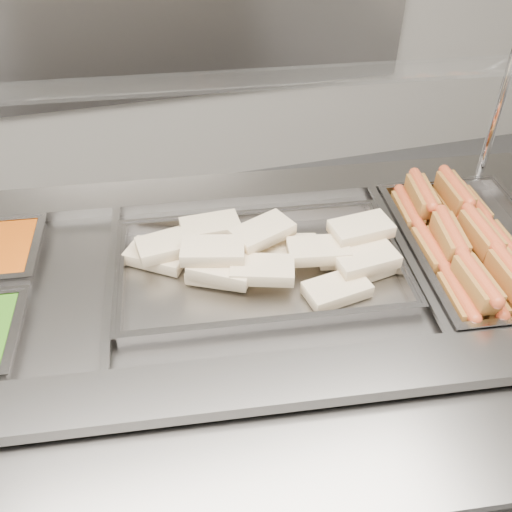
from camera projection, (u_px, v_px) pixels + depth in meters
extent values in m
cube|color=slate|center=(239.00, 382.00, 1.88)|extent=(2.09, 1.07, 0.97)
cube|color=gray|center=(255.00, 384.00, 1.27)|extent=(2.09, 0.40, 0.03)
cube|color=gray|center=(223.00, 190.00, 1.85)|extent=(2.09, 0.40, 0.03)
cube|color=black|center=(237.00, 302.00, 1.64)|extent=(1.87, 0.85, 0.02)
cube|color=gray|center=(405.00, 250.00, 1.60)|extent=(0.10, 0.63, 0.01)
cube|color=gray|center=(111.00, 277.00, 1.52)|extent=(0.10, 0.63, 0.01)
cube|color=gray|center=(268.00, 469.00, 1.15)|extent=(2.02, 0.52, 0.02)
cylinder|color=silver|center=(501.00, 102.00, 1.76)|extent=(0.03, 0.03, 0.49)
cube|color=silver|center=(222.00, 80.00, 1.45)|extent=(1.86, 0.55, 0.10)
cube|color=brown|center=(458.00, 300.00, 1.48)|extent=(0.08, 0.17, 0.06)
cylinder|color=#D24C25|center=(460.00, 293.00, 1.46)|extent=(0.06, 0.19, 0.03)
cube|color=brown|center=(430.00, 252.00, 1.62)|extent=(0.07, 0.17, 0.06)
cylinder|color=#D24C25|center=(432.00, 246.00, 1.61)|extent=(0.05, 0.19, 0.03)
cube|color=brown|center=(407.00, 213.00, 1.77)|extent=(0.08, 0.17, 0.06)
cylinder|color=#D24C25|center=(408.00, 206.00, 1.75)|extent=(0.06, 0.19, 0.03)
cube|color=brown|center=(483.00, 297.00, 1.48)|extent=(0.07, 0.17, 0.06)
cylinder|color=#D24C25|center=(485.00, 291.00, 1.47)|extent=(0.05, 0.19, 0.03)
cube|color=brown|center=(453.00, 250.00, 1.63)|extent=(0.08, 0.17, 0.06)
cylinder|color=#D24C25|center=(455.00, 243.00, 1.61)|extent=(0.05, 0.19, 0.03)
cube|color=brown|center=(428.00, 210.00, 1.78)|extent=(0.08, 0.17, 0.06)
cylinder|color=#D24C25|center=(430.00, 204.00, 1.76)|extent=(0.05, 0.19, 0.03)
cube|color=brown|center=(509.00, 294.00, 1.49)|extent=(0.08, 0.17, 0.06)
cylinder|color=#D24C25|center=(511.00, 288.00, 1.47)|extent=(0.05, 0.19, 0.03)
cube|color=brown|center=(477.00, 247.00, 1.64)|extent=(0.08, 0.17, 0.06)
cylinder|color=#D24C25|center=(479.00, 241.00, 1.62)|extent=(0.06, 0.19, 0.03)
cube|color=brown|center=(449.00, 209.00, 1.78)|extent=(0.08, 0.17, 0.06)
cylinder|color=#D24C25|center=(451.00, 202.00, 1.77)|extent=(0.06, 0.19, 0.03)
cube|color=brown|center=(500.00, 245.00, 1.64)|extent=(0.07, 0.17, 0.06)
cylinder|color=#D24C25|center=(502.00, 239.00, 1.63)|extent=(0.05, 0.19, 0.03)
cube|color=brown|center=(471.00, 208.00, 1.79)|extent=(0.07, 0.17, 0.06)
cylinder|color=#D24C25|center=(473.00, 201.00, 1.78)|extent=(0.05, 0.19, 0.03)
cube|color=brown|center=(477.00, 284.00, 1.44)|extent=(0.07, 0.17, 0.06)
cylinder|color=#D24C25|center=(479.00, 277.00, 1.42)|extent=(0.05, 0.19, 0.03)
cube|color=brown|center=(449.00, 237.00, 1.58)|extent=(0.09, 0.18, 0.06)
cylinder|color=#D24C25|center=(451.00, 230.00, 1.57)|extent=(0.07, 0.19, 0.03)
cube|color=brown|center=(422.00, 196.00, 1.74)|extent=(0.09, 0.17, 0.06)
cylinder|color=#D24C25|center=(423.00, 189.00, 1.72)|extent=(0.07, 0.19, 0.03)
cube|color=brown|center=(512.00, 277.00, 1.46)|extent=(0.07, 0.17, 0.06)
cube|color=brown|center=(481.00, 234.00, 1.59)|extent=(0.07, 0.17, 0.06)
cylinder|color=#D24C25|center=(483.00, 227.00, 1.58)|extent=(0.05, 0.19, 0.03)
cube|color=brown|center=(455.00, 193.00, 1.75)|extent=(0.07, 0.17, 0.06)
cylinder|color=#D24C25|center=(456.00, 186.00, 1.73)|extent=(0.05, 0.19, 0.03)
cube|color=beige|center=(368.00, 265.00, 1.56)|extent=(0.18, 0.12, 0.04)
cube|color=beige|center=(157.00, 256.00, 1.59)|extent=(0.19, 0.17, 0.04)
cube|color=beige|center=(219.00, 272.00, 1.54)|extent=(0.19, 0.16, 0.04)
cube|color=beige|center=(168.00, 244.00, 1.64)|extent=(0.18, 0.12, 0.04)
cube|color=beige|center=(288.00, 248.00, 1.62)|extent=(0.18, 0.13, 0.04)
cube|color=beige|center=(348.00, 254.00, 1.60)|extent=(0.18, 0.13, 0.04)
cube|color=beige|center=(260.00, 242.00, 1.63)|extent=(0.19, 0.14, 0.04)
cube|color=beige|center=(337.00, 289.00, 1.49)|extent=(0.18, 0.12, 0.04)
cube|color=beige|center=(221.00, 269.00, 1.50)|extent=(0.19, 0.17, 0.04)
cube|color=beige|center=(210.00, 227.00, 1.64)|extent=(0.17, 0.10, 0.04)
cube|color=beige|center=(366.00, 259.00, 1.53)|extent=(0.18, 0.11, 0.04)
cube|color=beige|center=(318.00, 250.00, 1.55)|extent=(0.18, 0.12, 0.04)
cube|color=beige|center=(168.00, 246.00, 1.57)|extent=(0.18, 0.11, 0.04)
cube|color=beige|center=(262.00, 270.00, 1.49)|extent=(0.19, 0.14, 0.04)
cube|color=beige|center=(262.00, 232.00, 1.57)|extent=(0.19, 0.15, 0.04)
cube|color=beige|center=(361.00, 229.00, 1.58)|extent=(0.17, 0.11, 0.04)
cube|color=beige|center=(213.00, 251.00, 1.50)|extent=(0.19, 0.13, 0.04)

